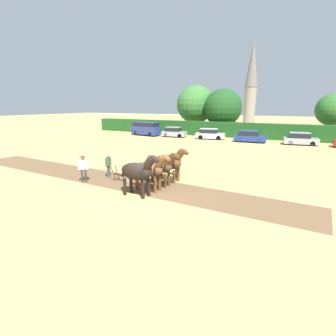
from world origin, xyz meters
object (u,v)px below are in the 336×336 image
Objects in this scene: tree_far_left at (196,104)px; draft_horse_trail_left at (160,166)px; draft_horse_trail_right at (169,162)px; parked_car_left at (174,132)px; tree_left at (223,108)px; parked_car_center_left at (210,134)px; church_spire at (251,81)px; draft_horse_lead_right at (150,169)px; farmer_beside_team at (177,164)px; parked_car_center at (250,137)px; draft_horse_lead_left at (138,171)px; farmer_onlooker_left at (83,167)px; tree_center_left at (332,110)px; parked_van at (146,129)px; farmer_at_plow at (108,164)px; plow at (123,177)px; parked_car_center_right at (300,139)px.

draft_horse_trail_left is at bearing -71.49° from tree_far_left.
parked_car_left is at bearing 118.49° from draft_horse_trail_right.
parked_car_center_left is (0.52, -7.89, -3.77)m from tree_left.
church_spire is 62.06m from draft_horse_lead_right.
farmer_beside_team is 20.93m from parked_car_center.
farmer_onlooker_left is (-4.76, 0.54, -0.35)m from draft_horse_lead_left.
tree_center_left is (22.09, -1.27, -0.79)m from tree_far_left.
church_spire is (-17.30, 27.86, 6.84)m from tree_center_left.
parked_car_left is 0.93× the size of parked_car_center.
draft_horse_lead_right is 4.86m from farmer_onlooker_left.
parked_van reaches higher than parked_car_center.
parked_car_center is at bearing -38.94° from tree_far_left.
tree_center_left is at bearing 56.05° from farmer_at_plow.
plow is (2.84, -32.18, -4.21)m from tree_left.
parked_van reaches higher than farmer_at_plow.
plow is 0.30× the size of parked_van.
farmer_at_plow reaches higher than plow.
draft_horse_trail_right reaches higher than farmer_onlooker_left.
tree_left reaches higher than parked_car_center_right.
farmer_beside_team reaches higher than parked_car_center_left.
draft_horse_trail_right reaches higher than parked_car_center.
parked_car_center_left is (-2.32, 24.29, 0.45)m from plow.
tree_left is at bearing 134.23° from farmer_onlooker_left.
farmer_onlooker_left reaches higher than parked_car_center.
draft_horse_trail_right reaches higher than parked_car_left.
tree_left is at bearing 83.63° from farmer_at_plow.
parked_car_left is 12.01m from parked_car_center.
parked_car_center is (-9.89, -8.59, -3.58)m from tree_center_left.
farmer_beside_team is at bearing 83.78° from farmer_onlooker_left.
church_spire is at bearing 91.87° from tree_left.
tree_center_left reaches higher than parked_car_center_left.
tree_left is at bearing 45.17° from parked_van.
parked_van is (-16.07, 23.47, -0.11)m from draft_horse_trail_left.
plow is (-13.54, -32.40, -4.03)m from tree_center_left.
parked_van is (-10.65, -8.24, -3.38)m from tree_left.
draft_horse_lead_right is 1.16m from draft_horse_trail_left.
farmer_beside_team is at bearing -83.64° from church_spire.
tree_far_left is 37.36m from draft_horse_lead_left.
draft_horse_lead_left reaches higher than parked_car_left.
parked_car_left is at bearing 175.46° from parked_car_center.
farmer_at_plow is at bearing -87.85° from tree_left.
draft_horse_lead_left is 2.31m from draft_horse_trail_left.
plow is 0.88× the size of farmer_onlooker_left.
draft_horse_trail_right reaches higher than parked_van.
parked_car_left is at bearing -97.27° from church_spire.
farmer_onlooker_left is at bearing -170.21° from draft_horse_lead_right.
church_spire is 63.17m from draft_horse_lead_left.
farmer_onlooker_left reaches higher than parked_car_center_left.
tree_center_left is 2.43× the size of draft_horse_trail_right.
farmer_at_plow reaches higher than parked_car_center_right.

